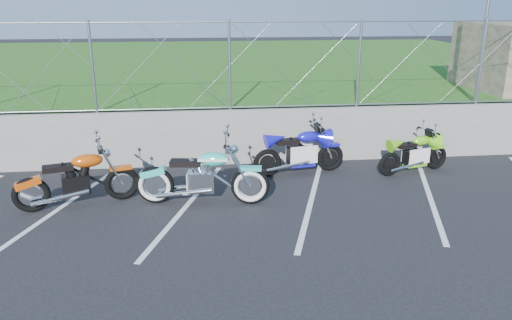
{
  "coord_description": "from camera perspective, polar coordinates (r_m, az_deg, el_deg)",
  "views": [
    {
      "loc": [
        0.32,
        -7.82,
        3.71
      ],
      "look_at": [
        1.35,
        1.3,
        0.76
      ],
      "focal_mm": 35.0,
      "sensor_mm": 36.0,
      "label": 1
    }
  ],
  "objects": [
    {
      "name": "sportbike_blue",
      "position": [
        11.1,
        5.13,
        0.79
      ],
      "size": [
        2.11,
        0.75,
        1.1
      ],
      "rotation": [
        0.0,
        0.0,
        0.16
      ],
      "color": "black",
      "rests_on": "ground"
    },
    {
      "name": "naked_orange",
      "position": [
        9.89,
        -19.59,
        -2.28
      ],
      "size": [
        2.23,
        0.86,
        1.14
      ],
      "rotation": [
        0.0,
        0.0,
        0.27
      ],
      "color": "black",
      "rests_on": "ground"
    },
    {
      "name": "sportbike_green",
      "position": [
        11.69,
        17.71,
        0.56
      ],
      "size": [
        1.79,
        0.71,
        0.95
      ],
      "rotation": [
        0.0,
        0.0,
        0.27
      ],
      "color": "black",
      "rests_on": "ground"
    },
    {
      "name": "parking_lines",
      "position": [
        9.61,
        -0.69,
        -4.88
      ],
      "size": [
        18.29,
        4.31,
        0.01
      ],
      "color": "silver",
      "rests_on": "ground"
    },
    {
      "name": "chain_link_fence",
      "position": [
        11.41,
        -8.13,
        10.55
      ],
      "size": [
        28.0,
        0.03,
        2.0
      ],
      "color": "gray",
      "rests_on": "retaining_wall"
    },
    {
      "name": "cruiser_turquoise",
      "position": [
        9.44,
        -5.97,
        -2.11
      ],
      "size": [
        2.53,
        0.8,
        1.26
      ],
      "rotation": [
        0.0,
        0.0,
        -0.14
      ],
      "color": "black",
      "rests_on": "ground"
    },
    {
      "name": "retaining_wall",
      "position": [
        11.73,
        -7.78,
        2.54
      ],
      "size": [
        30.0,
        0.22,
        1.3
      ],
      "primitive_type": "cube",
      "color": "slate",
      "rests_on": "ground"
    },
    {
      "name": "ground",
      "position": [
        8.66,
        -8.0,
        -7.73
      ],
      "size": [
        90.0,
        90.0,
        0.0
      ],
      "primitive_type": "plane",
      "color": "black",
      "rests_on": "ground"
    },
    {
      "name": "grass_field",
      "position": [
        21.54,
        -7.32,
        9.53
      ],
      "size": [
        30.0,
        20.0,
        1.3
      ],
      "primitive_type": "cube",
      "color": "#225015",
      "rests_on": "ground"
    },
    {
      "name": "sign_pole",
      "position": [
        13.62,
        24.54,
        12.45
      ],
      "size": [
        0.08,
        0.08,
        3.0
      ],
      "primitive_type": "cylinder",
      "color": "gray",
      "rests_on": "grass_field"
    }
  ]
}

